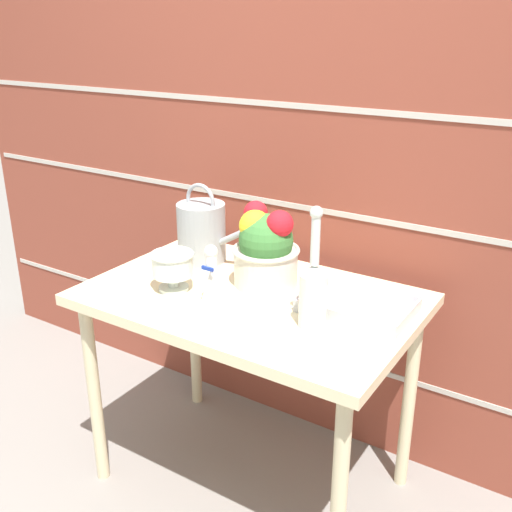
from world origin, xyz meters
name	(u,v)px	position (x,y,z in m)	size (l,w,h in m)	color
ground_plane	(251,478)	(0.00, 0.00, 0.00)	(12.00, 12.00, 0.00)	gray
brick_wall	(319,158)	(0.00, 0.45, 1.10)	(3.60, 0.08, 2.20)	brown
patio_table	(250,317)	(0.00, 0.00, 0.66)	(1.05, 0.68, 0.74)	beige
watering_can	(202,231)	(-0.31, 0.15, 0.85)	(0.32, 0.17, 0.29)	#93999E
crystal_pedestal_bowl	(173,266)	(-0.23, -0.10, 0.82)	(0.14, 0.14, 0.13)	silver
flower_planter	(266,248)	(0.00, 0.09, 0.87)	(0.22, 0.22, 0.27)	beige
glass_decanter	(313,290)	(0.27, -0.08, 0.85)	(0.08, 0.08, 0.36)	silver
figurine_vase	(212,281)	(-0.06, -0.13, 0.82)	(0.07, 0.07, 0.20)	white
wire_tray	(357,307)	(0.33, 0.08, 0.75)	(0.32, 0.23, 0.04)	#B7B7BC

